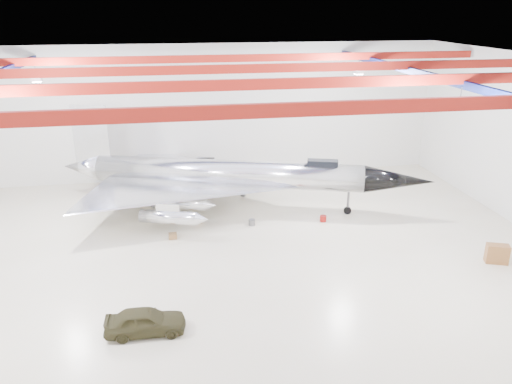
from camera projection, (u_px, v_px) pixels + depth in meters
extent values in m
plane|color=beige|center=(220.00, 259.00, 28.92)|extent=(40.00, 40.00, 0.00)
plane|color=silver|center=(199.00, 113.00, 40.82)|extent=(40.00, 0.00, 40.00)
plane|color=#0A0F38|center=(215.00, 64.00, 25.06)|extent=(40.00, 40.00, 0.00)
cube|color=maroon|center=(242.00, 111.00, 16.97)|extent=(39.50, 0.25, 0.50)
cube|color=maroon|center=(222.00, 85.00, 22.50)|extent=(39.50, 0.25, 0.50)
cube|color=maroon|center=(210.00, 69.00, 28.03)|extent=(39.50, 0.25, 0.50)
cube|color=maroon|center=(202.00, 59.00, 33.56)|extent=(39.50, 0.25, 0.50)
cube|color=#0B1545|center=(434.00, 77.00, 27.33)|extent=(0.25, 29.50, 0.40)
cube|color=silver|center=(459.00, 106.00, 21.62)|extent=(0.55, 0.55, 0.25)
cube|color=silver|center=(37.00, 79.00, 29.41)|extent=(0.55, 0.55, 0.25)
cube|color=silver|center=(359.00, 72.00, 32.68)|extent=(0.55, 0.55, 0.25)
cylinder|color=silver|center=(228.00, 173.00, 35.24)|extent=(18.59, 7.56, 1.89)
cone|color=black|center=(399.00, 181.00, 33.77)|extent=(5.08, 3.24, 1.89)
cone|color=silver|center=(82.00, 167.00, 36.60)|extent=(3.28, 2.66, 1.89)
cube|color=silver|center=(91.00, 135.00, 35.62)|extent=(2.56, 0.91, 4.26)
cube|color=black|center=(323.00, 164.00, 34.07)|extent=(2.21, 1.35, 0.47)
cylinder|color=silver|center=(168.00, 217.00, 31.24)|extent=(3.68, 1.90, 0.85)
cylinder|color=silver|center=(179.00, 203.00, 33.43)|extent=(3.68, 1.90, 0.85)
cylinder|color=silver|center=(199.00, 176.00, 38.70)|extent=(3.68, 1.90, 0.85)
cylinder|color=silver|center=(206.00, 167.00, 40.89)|extent=(3.68, 1.90, 0.85)
cylinder|color=#59595B|center=(348.00, 203.00, 34.81)|extent=(0.17, 0.17, 1.70)
cylinder|color=black|center=(347.00, 210.00, 35.02)|extent=(0.57, 0.36, 0.53)
cylinder|color=#59595B|center=(168.00, 207.00, 34.16)|extent=(0.17, 0.17, 1.70)
cylinder|color=black|center=(168.00, 214.00, 34.36)|extent=(0.57, 0.36, 0.53)
cylinder|color=#59595B|center=(186.00, 184.00, 38.54)|extent=(0.17, 0.17, 1.70)
cylinder|color=black|center=(186.00, 191.00, 38.75)|extent=(0.57, 0.36, 0.53)
imported|color=#333019|center=(145.00, 321.00, 22.18)|extent=(3.60, 1.53, 1.22)
cube|color=brown|center=(497.00, 254.00, 28.30)|extent=(1.35, 1.00, 1.11)
cube|color=olive|center=(173.00, 236.00, 31.34)|extent=(0.52, 0.42, 0.36)
cube|color=maroon|center=(168.00, 208.00, 35.76)|extent=(0.57, 0.50, 0.34)
cylinder|color=#59595B|center=(252.00, 222.00, 33.28)|extent=(0.46, 0.46, 0.39)
cube|color=#59595B|center=(121.00, 207.00, 35.96)|extent=(0.36, 0.29, 0.25)
cylinder|color=maroon|center=(323.00, 218.00, 33.87)|extent=(0.46, 0.46, 0.40)
cube|color=olive|center=(197.00, 220.00, 33.58)|extent=(0.73, 0.65, 0.42)
cylinder|color=#59595B|center=(243.00, 194.00, 38.38)|extent=(0.54, 0.54, 0.38)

